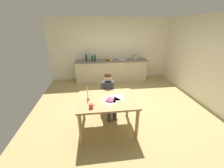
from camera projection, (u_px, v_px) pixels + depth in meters
ground_plane at (121, 106)px, 4.34m from camera, size 5.20×5.20×0.04m
wall_back at (110, 49)px, 6.21m from camera, size 5.20×0.12×2.60m
wall_right at (209, 62)px, 4.14m from camera, size 0.12×5.20×2.60m
kitchen_counter at (111, 70)px, 6.20m from camera, size 3.06×0.64×0.90m
dining_table at (107, 103)px, 3.14m from camera, size 1.27×0.99×0.80m
chair_at_table at (108, 96)px, 3.90m from camera, size 0.45×0.45×0.85m
person_seated at (109, 92)px, 3.69m from camera, size 0.37×0.62×1.19m
coffee_mug at (91, 106)px, 2.74m from camera, size 0.12×0.08×0.09m
candlestick at (88, 96)px, 3.03m from camera, size 0.06×0.06×0.28m
book_magazine at (110, 100)px, 3.03m from camera, size 0.23×0.24×0.03m
paper_letter at (118, 97)px, 3.16m from camera, size 0.24×0.31×0.00m
paper_bill at (109, 101)px, 2.99m from camera, size 0.34×0.36×0.00m
paper_envelope at (113, 99)px, 3.10m from camera, size 0.34×0.36×0.00m
sink_unit at (122, 59)px, 6.08m from camera, size 0.36×0.36×0.24m
bottle_oil at (86, 58)px, 5.92m from camera, size 0.06×0.06×0.29m
bottle_vinegar at (88, 58)px, 5.90m from camera, size 0.07×0.07×0.31m
bottle_wine_red at (92, 58)px, 5.89m from camera, size 0.07×0.07×0.25m
bottle_sauce at (95, 58)px, 5.84m from camera, size 0.08×0.08×0.30m
mixing_bowl at (108, 59)px, 6.05m from camera, size 0.25×0.25×0.11m
stovetop_kettle at (135, 57)px, 6.12m from camera, size 0.18×0.18×0.22m
wine_glass_near_sink at (112, 57)px, 6.13m from camera, size 0.07×0.07×0.15m
wine_glass_by_kettle at (110, 57)px, 6.12m from camera, size 0.07×0.07×0.15m
wine_glass_back_left at (108, 57)px, 6.11m from camera, size 0.07×0.07×0.15m
teacup_on_counter at (111, 60)px, 5.87m from camera, size 0.12×0.08×0.10m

